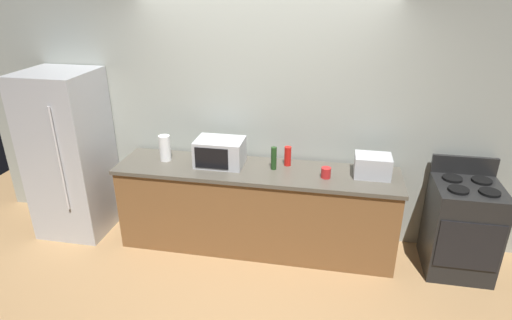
# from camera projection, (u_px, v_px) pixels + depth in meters

# --- Properties ---
(ground_plane) EXTENTS (8.00, 8.00, 0.00)m
(ground_plane) POSITION_uv_depth(u_px,v_px,m) (248.00, 268.00, 4.23)
(ground_plane) COLOR #A87F51
(back_wall) EXTENTS (6.40, 0.10, 2.70)m
(back_wall) POSITION_uv_depth(u_px,v_px,m) (263.00, 114.00, 4.42)
(back_wall) COLOR #9EA399
(back_wall) RESTS_ON ground_plane
(counter_run) EXTENTS (2.84, 0.64, 0.90)m
(counter_run) POSITION_uv_depth(u_px,v_px,m) (256.00, 208.00, 4.41)
(counter_run) COLOR brown
(counter_run) RESTS_ON ground_plane
(refrigerator) EXTENTS (0.72, 0.73, 1.80)m
(refrigerator) POSITION_uv_depth(u_px,v_px,m) (70.00, 154.00, 4.58)
(refrigerator) COLOR #B7BABF
(refrigerator) RESTS_ON ground_plane
(stove_range) EXTENTS (0.60, 0.61, 1.08)m
(stove_range) POSITION_uv_depth(u_px,v_px,m) (461.00, 227.00, 4.06)
(stove_range) COLOR black
(stove_range) RESTS_ON ground_plane
(microwave) EXTENTS (0.48, 0.35, 0.27)m
(microwave) POSITION_uv_depth(u_px,v_px,m) (220.00, 152.00, 4.28)
(microwave) COLOR #B7BABF
(microwave) RESTS_ON counter_run
(toaster_oven) EXTENTS (0.34, 0.26, 0.21)m
(toaster_oven) POSITION_uv_depth(u_px,v_px,m) (373.00, 166.00, 4.05)
(toaster_oven) COLOR #B7BABF
(toaster_oven) RESTS_ON counter_run
(paper_towel_roll) EXTENTS (0.12, 0.12, 0.27)m
(paper_towel_roll) POSITION_uv_depth(u_px,v_px,m) (165.00, 148.00, 4.39)
(paper_towel_roll) COLOR white
(paper_towel_roll) RESTS_ON counter_run
(bottle_hot_sauce) EXTENTS (0.07, 0.07, 0.20)m
(bottle_hot_sauce) POSITION_uv_depth(u_px,v_px,m) (288.00, 156.00, 4.28)
(bottle_hot_sauce) COLOR red
(bottle_hot_sauce) RESTS_ON counter_run
(bottle_wine) EXTENTS (0.06, 0.06, 0.23)m
(bottle_wine) POSITION_uv_depth(u_px,v_px,m) (274.00, 158.00, 4.19)
(bottle_wine) COLOR #1E3F19
(bottle_wine) RESTS_ON counter_run
(mug_red) EXTENTS (0.09, 0.09, 0.10)m
(mug_red) POSITION_uv_depth(u_px,v_px,m) (326.00, 173.00, 4.03)
(mug_red) COLOR red
(mug_red) RESTS_ON counter_run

